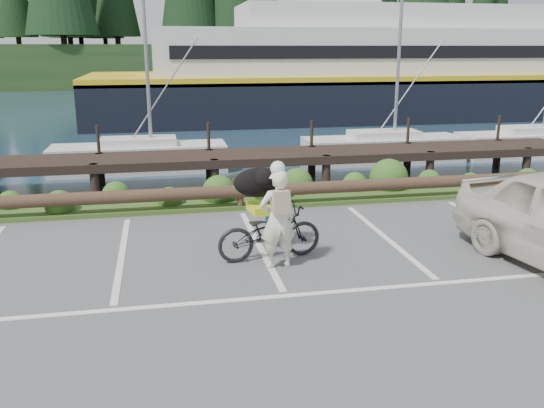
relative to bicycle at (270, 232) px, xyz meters
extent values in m
plane|color=#4C4D4F|center=(-0.07, -1.27, -0.51)|extent=(72.00, 72.00, 0.00)
plane|color=#1C3043|center=(-0.07, 46.73, -1.71)|extent=(160.00, 160.00, 0.00)
cube|color=#3D5B21|center=(-0.07, 4.03, -0.46)|extent=(34.00, 1.60, 0.10)
imported|color=black|center=(0.00, 0.00, 0.00)|extent=(1.99, 0.90, 1.01)
imported|color=#F3F1CD|center=(0.06, -0.44, 0.37)|extent=(0.68, 0.49, 1.75)
ellipsoid|color=black|center=(-0.08, 0.61, 0.79)|extent=(0.59, 1.02, 0.56)
camera|label=1|loc=(-1.86, -9.71, 3.24)|focal=38.00mm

